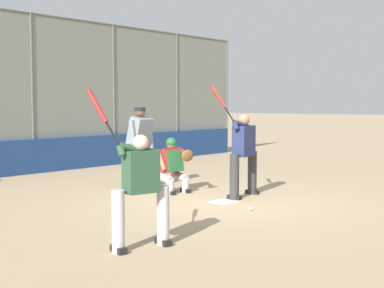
{
  "coord_description": "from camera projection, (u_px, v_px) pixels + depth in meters",
  "views": [
    {
      "loc": [
        7.95,
        6.22,
        1.87
      ],
      "look_at": [
        -0.22,
        -1.0,
        1.05
      ],
      "focal_mm": 50.0,
      "sensor_mm": 36.0,
      "label": 1
    }
  ],
  "objects": [
    {
      "name": "umpire_home",
      "position": [
        140.0,
        145.0,
        11.76
      ],
      "size": [
        0.73,
        0.49,
        1.81
      ],
      "rotation": [
        0.0,
        0.0,
        0.12
      ],
      "color": "gray",
      "rests_on": "ground_plane"
    },
    {
      "name": "batter_at_plate",
      "position": [
        243.0,
        152.0,
        10.72
      ],
      "size": [
        1.11,
        0.59,
        2.24
      ],
      "rotation": [
        0.0,
        0.0,
        0.13
      ],
      "color": "#333333",
      "rests_on": "ground_plane"
    },
    {
      "name": "home_plate_marker",
      "position": [
        223.0,
        202.0,
        10.19
      ],
      "size": [
        0.43,
        0.43,
        0.01
      ],
      "primitive_type": "cube",
      "color": "white",
      "rests_on": "ground_plane"
    },
    {
      "name": "ground_plane",
      "position": [
        223.0,
        202.0,
        10.19
      ],
      "size": [
        160.0,
        160.0,
        0.0
      ],
      "primitive_type": "plane",
      "color": "tan"
    },
    {
      "name": "catcher_behind_plate",
      "position": [
        173.0,
        164.0,
        11.24
      ],
      "size": [
        0.64,
        0.78,
        1.16
      ],
      "rotation": [
        0.0,
        0.0,
        -0.17
      ],
      "color": "#B7B7BC",
      "rests_on": "ground_plane"
    },
    {
      "name": "padding_wall",
      "position": [
        36.0,
        156.0,
        14.4
      ],
      "size": [
        16.69,
        0.18,
        0.92
      ],
      "primitive_type": "cube",
      "color": "navy",
      "rests_on": "ground_plane"
    },
    {
      "name": "baseball_loose",
      "position": [
        250.0,
        209.0,
        9.37
      ],
      "size": [
        0.07,
        0.07,
        0.07
      ],
      "primitive_type": "sphere",
      "color": "white",
      "rests_on": "ground_plane"
    },
    {
      "name": "backstop_fence",
      "position": [
        32.0,
        90.0,
        14.33
      ],
      "size": [
        17.11,
        0.08,
        4.3
      ],
      "color": "#515651",
      "rests_on": "ground_plane"
    },
    {
      "name": "batter_on_deck",
      "position": [
        140.0,
        187.0,
        6.86
      ],
      "size": [
        0.86,
        0.8,
        2.07
      ],
      "rotation": [
        0.0,
        0.0,
        -0.24
      ],
      "color": "#B7B7BC",
      "rests_on": "ground_plane"
    },
    {
      "name": "bleachers_beyond",
      "position": [
        51.0,
        142.0,
        18.18
      ],
      "size": [
        11.92,
        3.05,
        1.8
      ],
      "color": "slate",
      "rests_on": "ground_plane"
    }
  ]
}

